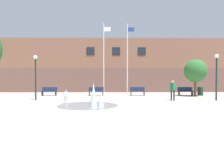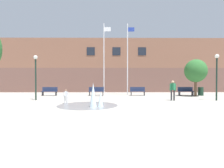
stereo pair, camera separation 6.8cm
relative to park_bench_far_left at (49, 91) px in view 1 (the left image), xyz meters
The scene contains 15 objects.
ground_plane 13.53m from the park_bench_far_left, 57.56° to the right, with size 100.00×100.00×0.00m, color #9E998E.
library_building 11.58m from the park_bench_far_left, 49.27° to the left, with size 36.00×6.05×7.44m.
splash_fountain 9.52m from the park_bench_far_left, 55.37° to the right, with size 3.83×3.83×1.46m.
park_bench_far_left is the anchor object (origin of this frame).
park_bench_left_of_flagpoles 4.94m from the park_bench_far_left, ahead, with size 1.60×0.44×0.91m.
park_bench_center 9.35m from the park_bench_far_left, ahead, with size 1.60×0.44×0.91m.
park_bench_near_trashcan 14.44m from the park_bench_far_left, ahead, with size 1.60×0.44×0.91m.
child_running 7.36m from the park_bench_far_left, 62.49° to the right, with size 0.31×0.22×0.99m.
adult_watching 12.32m from the park_bench_far_left, 22.01° to the right, with size 0.50×0.39×1.59m.
flagpole_left 6.85m from the park_bench_far_left, ahead, with size 0.80×0.10×7.82m.
flagpole_right 9.12m from the park_bench_far_left, ahead, with size 0.80×0.10×7.80m.
lamp_post_left_lane 4.65m from the park_bench_far_left, 85.10° to the right, with size 0.32×0.32×3.64m.
lamp_post_right_lane 15.72m from the park_bench_far_left, 17.32° to the right, with size 0.32×0.32×3.69m.
trash_can 16.06m from the park_bench_far_left, ahead, with size 0.56×0.56×0.90m, color #193323.
street_tree_near_building 15.23m from the park_bench_far_left, ahead, with size 2.18×2.18×3.74m.
Camera 1 is at (-0.86, -7.04, 1.58)m, focal length 28.00 mm.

